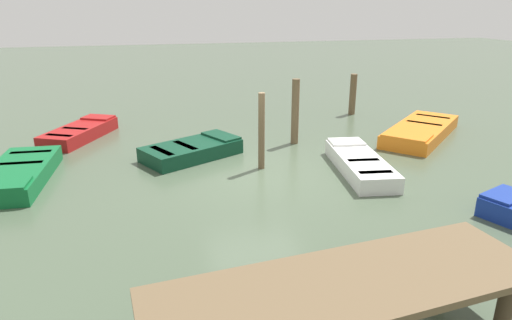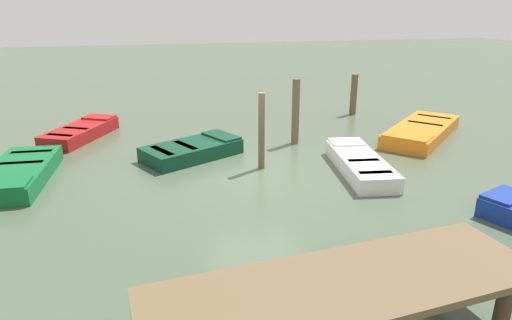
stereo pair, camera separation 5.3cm
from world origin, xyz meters
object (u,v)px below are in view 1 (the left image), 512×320
(rowboat_orange, at_px, (421,131))
(mooring_piling_mid_right, at_px, (353,94))
(rowboat_dark_green, at_px, (192,150))
(mooring_piling_far_right, at_px, (295,112))
(dock_segment, at_px, (349,290))
(mooring_piling_near_left, at_px, (261,132))
(rowboat_white, at_px, (360,163))
(rowboat_green, at_px, (18,174))
(rowboat_red, at_px, (80,132))

(rowboat_orange, height_order, mooring_piling_mid_right, mooring_piling_mid_right)
(mooring_piling_mid_right, bearing_deg, rowboat_orange, 101.30)
(rowboat_dark_green, xyz_separation_m, mooring_piling_far_right, (-3.21, -0.56, 0.77))
(dock_segment, relative_size, mooring_piling_far_right, 2.55)
(mooring_piling_near_left, distance_m, mooring_piling_far_right, 2.47)
(mooring_piling_near_left, xyz_separation_m, mooring_piling_mid_right, (-5.00, -5.02, -0.22))
(rowboat_white, relative_size, mooring_piling_far_right, 1.63)
(rowboat_dark_green, relative_size, rowboat_white, 0.92)
(dock_segment, relative_size, rowboat_green, 1.54)
(rowboat_white, bearing_deg, mooring_piling_far_right, 24.86)
(dock_segment, relative_size, mooring_piling_near_left, 2.54)
(rowboat_red, relative_size, mooring_piling_mid_right, 1.96)
(rowboat_white, relative_size, mooring_piling_mid_right, 2.08)
(mooring_piling_mid_right, relative_size, mooring_piling_far_right, 0.79)
(dock_segment, relative_size, rowboat_dark_green, 1.70)
(mooring_piling_mid_right, bearing_deg, rowboat_green, 22.44)
(rowboat_dark_green, height_order, rowboat_white, same)
(mooring_piling_near_left, xyz_separation_m, mooring_piling_far_right, (-1.57, -1.90, -0.01))
(dock_segment, distance_m, rowboat_red, 11.39)
(mooring_piling_mid_right, distance_m, mooring_piling_far_right, 4.64)
(mooring_piling_mid_right, bearing_deg, dock_segment, 63.72)
(mooring_piling_far_right, bearing_deg, mooring_piling_mid_right, -137.80)
(mooring_piling_near_left, bearing_deg, rowboat_dark_green, -39.44)
(rowboat_green, xyz_separation_m, mooring_piling_mid_right, (-10.90, -4.50, 0.56))
(mooring_piling_near_left, bearing_deg, dock_segment, 84.05)
(rowboat_green, bearing_deg, rowboat_white, 84.50)
(mooring_piling_near_left, relative_size, mooring_piling_mid_right, 1.28)
(rowboat_red, xyz_separation_m, mooring_piling_near_left, (-4.87, 4.09, 0.78))
(dock_segment, bearing_deg, rowboat_dark_green, -88.36)
(rowboat_orange, bearing_deg, rowboat_green, -36.49)
(rowboat_orange, distance_m, rowboat_red, 10.89)
(mooring_piling_mid_right, height_order, mooring_piling_far_right, mooring_piling_far_right)
(rowboat_orange, bearing_deg, mooring_piling_far_right, -46.85)
(rowboat_white, distance_m, mooring_piling_near_left, 2.63)
(rowboat_dark_green, relative_size, rowboat_orange, 0.74)
(rowboat_orange, bearing_deg, mooring_piling_mid_right, -120.05)
(rowboat_white, bearing_deg, mooring_piling_near_left, 78.96)
(dock_segment, height_order, rowboat_white, dock_segment)
(dock_segment, distance_m, rowboat_white, 6.44)
(rowboat_red, bearing_deg, rowboat_dark_green, -103.11)
(dock_segment, relative_size, rowboat_red, 1.66)
(rowboat_dark_green, height_order, rowboat_red, same)
(rowboat_dark_green, bearing_deg, rowboat_orange, -26.00)
(rowboat_white, xyz_separation_m, rowboat_green, (8.26, -1.36, -0.00))
(rowboat_dark_green, height_order, mooring_piling_far_right, mooring_piling_far_right)
(rowboat_green, height_order, rowboat_red, same)
(rowboat_dark_green, height_order, mooring_piling_mid_right, mooring_piling_mid_right)
(rowboat_dark_green, distance_m, rowboat_green, 4.34)
(dock_segment, bearing_deg, rowboat_green, -58.68)
(rowboat_dark_green, xyz_separation_m, mooring_piling_mid_right, (-6.64, -3.67, 0.56))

